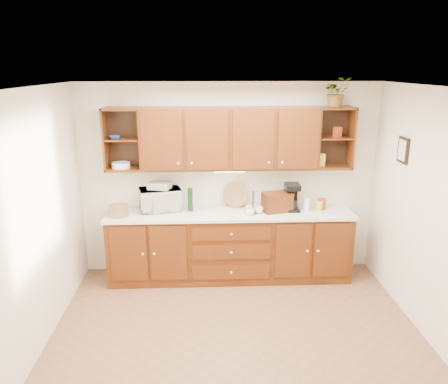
{
  "coord_description": "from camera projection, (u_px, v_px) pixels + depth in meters",
  "views": [
    {
      "loc": [
        -0.32,
        -4.0,
        2.78
      ],
      "look_at": [
        -0.09,
        1.15,
        1.3
      ],
      "focal_mm": 35.0,
      "sensor_mm": 36.0,
      "label": 1
    }
  ],
  "objects": [
    {
      "name": "canister_yellow",
      "position": [
        319.0,
        206.0,
        5.8
      ],
      "size": [
        0.11,
        0.11,
        0.12
      ],
      "primitive_type": "cylinder",
      "rotation": [
        0.0,
        0.0,
        -0.27
      ],
      "color": "gold",
      "rests_on": "countertop"
    },
    {
      "name": "floor",
      "position": [
        237.0,
        339.0,
        4.62
      ],
      "size": [
        4.0,
        4.0,
        0.0
      ],
      "primitive_type": "plane",
      "color": "brown",
      "rests_on": "ground"
    },
    {
      "name": "bowl_stack",
      "position": [
        115.0,
        137.0,
        5.54
      ],
      "size": [
        0.19,
        0.19,
        0.04
      ],
      "primitive_type": "imported",
      "rotation": [
        0.0,
        0.0,
        0.25
      ],
      "color": "navy",
      "rests_on": "upper_cabinets"
    },
    {
      "name": "ceiling",
      "position": [
        240.0,
        88.0,
        3.9
      ],
      "size": [
        4.0,
        4.0,
        0.0
      ],
      "primitive_type": "plane",
      "rotation": [
        3.14,
        0.0,
        0.0
      ],
      "color": "white",
      "rests_on": "back_wall"
    },
    {
      "name": "wine_bottle",
      "position": [
        190.0,
        200.0,
        5.74
      ],
      "size": [
        0.09,
        0.09,
        0.31
      ],
      "primitive_type": "cylinder",
      "rotation": [
        0.0,
        0.0,
        0.39
      ],
      "color": "black",
      "rests_on": "countertop"
    },
    {
      "name": "mug_tree",
      "position": [
        253.0,
        210.0,
        5.68
      ],
      "size": [
        0.24,
        0.25,
        0.3
      ],
      "rotation": [
        0.0,
        0.0,
        -0.03
      ],
      "color": "#381606",
      "rests_on": "countertop"
    },
    {
      "name": "undercabinet_light",
      "position": [
        230.0,
        171.0,
        5.69
      ],
      "size": [
        0.4,
        0.05,
        0.02
      ],
      "primitive_type": "cube",
      "color": "white",
      "rests_on": "upper_cabinets"
    },
    {
      "name": "wicker_basket",
      "position": [
        118.0,
        211.0,
        5.57
      ],
      "size": [
        0.33,
        0.33,
        0.14
      ],
      "primitive_type": "cylinder",
      "rotation": [
        0.0,
        0.0,
        0.37
      ],
      "color": "olive",
      "rests_on": "countertop"
    },
    {
      "name": "back_wall",
      "position": [
        229.0,
        180.0,
        5.94
      ],
      "size": [
        4.0,
        0.0,
        4.0
      ],
      "primitive_type": "plane",
      "rotation": [
        1.57,
        0.0,
        0.0
      ],
      "color": "silver",
      "rests_on": "floor"
    },
    {
      "name": "potted_plant",
      "position": [
        337.0,
        92.0,
        5.47
      ],
      "size": [
        0.35,
        0.31,
        0.37
      ],
      "primitive_type": "imported",
      "rotation": [
        0.0,
        0.0,
        0.08
      ],
      "color": "#999999",
      "rests_on": "upper_cabinets"
    },
    {
      "name": "base_cabinets",
      "position": [
        230.0,
        246.0,
        5.89
      ],
      "size": [
        3.2,
        0.6,
        0.9
      ],
      "primitive_type": "cube",
      "color": "#381606",
      "rests_on": "floor"
    },
    {
      "name": "right_wall",
      "position": [
        438.0,
        221.0,
        4.35
      ],
      "size": [
        0.0,
        3.5,
        3.5
      ],
      "primitive_type": "plane",
      "rotation": [
        1.57,
        0.0,
        -1.57
      ],
      "color": "silver",
      "rests_on": "floor"
    },
    {
      "name": "canister_red",
      "position": [
        322.0,
        204.0,
        5.85
      ],
      "size": [
        0.12,
        0.12,
        0.14
      ],
      "primitive_type": "cylinder",
      "rotation": [
        0.0,
        0.0,
        0.09
      ],
      "color": "maroon",
      "rests_on": "countertop"
    },
    {
      "name": "woven_tray",
      "position": [
        235.0,
        206.0,
        5.95
      ],
      "size": [
        0.35,
        0.18,
        0.34
      ],
      "primitive_type": "cylinder",
      "rotation": [
        1.36,
        0.0,
        -0.27
      ],
      "color": "olive",
      "rests_on": "countertop"
    },
    {
      "name": "countertop",
      "position": [
        230.0,
        213.0,
        5.75
      ],
      "size": [
        3.24,
        0.64,
        0.04
      ],
      "primitive_type": "cube",
      "color": "silver",
      "rests_on": "base_cabinets"
    },
    {
      "name": "pantry_box_red",
      "position": [
        337.0,
        132.0,
        5.63
      ],
      "size": [
        0.11,
        0.11,
        0.13
      ],
      "primitive_type": "cube",
      "rotation": [
        0.0,
        0.0,
        0.42
      ],
      "color": "maroon",
      "rests_on": "upper_cabinets"
    },
    {
      "name": "microwave",
      "position": [
        160.0,
        199.0,
        5.79
      ],
      "size": [
        0.6,
        0.47,
        0.29
      ],
      "primitive_type": "imported",
      "rotation": [
        0.0,
        0.0,
        0.23
      ],
      "color": "silver",
      "rests_on": "countertop"
    },
    {
      "name": "left_wall",
      "position": [
        31.0,
        227.0,
        4.18
      ],
      "size": [
        0.0,
        3.5,
        3.5
      ],
      "primitive_type": "plane",
      "rotation": [
        1.57,
        0.0,
        1.57
      ],
      "color": "silver",
      "rests_on": "floor"
    },
    {
      "name": "upper_cabinets",
      "position": [
        230.0,
        138.0,
        5.62
      ],
      "size": [
        3.2,
        0.33,
        0.8
      ],
      "color": "#381606",
      "rests_on": "back_wall"
    },
    {
      "name": "canister_white",
      "position": [
        307.0,
        205.0,
        5.73
      ],
      "size": [
        0.09,
        0.09,
        0.18
      ],
      "primitive_type": "cylinder",
      "rotation": [
        0.0,
        0.0,
        -0.32
      ],
      "color": "white",
      "rests_on": "countertop"
    },
    {
      "name": "towel_stack",
      "position": [
        160.0,
        186.0,
        5.74
      ],
      "size": [
        0.32,
        0.27,
        0.08
      ],
      "primitive_type": "cube",
      "rotation": [
        0.0,
        0.0,
        -0.27
      ],
      "color": "#EAD46E",
      "rests_on": "microwave"
    },
    {
      "name": "bread_box",
      "position": [
        277.0,
        202.0,
        5.73
      ],
      "size": [
        0.41,
        0.32,
        0.26
      ],
      "primitive_type": "cube",
      "rotation": [
        0.0,
        0.0,
        0.26
      ],
      "color": "#381606",
      "rests_on": "countertop"
    },
    {
      "name": "framed_picture",
      "position": [
        403.0,
        150.0,
        5.06
      ],
      "size": [
        0.03,
        0.24,
        0.3
      ],
      "primitive_type": "cube",
      "color": "black",
      "rests_on": "right_wall"
    },
    {
      "name": "pantry_box_yellow",
      "position": [
        321.0,
        160.0,
        5.73
      ],
      "size": [
        0.1,
        0.09,
        0.16
      ],
      "primitive_type": "cube",
      "rotation": [
        0.0,
        0.0,
        0.16
      ],
      "color": "gold",
      "rests_on": "upper_cabinets"
    },
    {
      "name": "coffee_maker",
      "position": [
        292.0,
        197.0,
        5.79
      ],
      "size": [
        0.2,
        0.26,
        0.36
      ],
      "rotation": [
        0.0,
        0.0,
        -0.04
      ],
      "color": "black",
      "rests_on": "countertop"
    },
    {
      "name": "plate_stack",
      "position": [
        121.0,
        165.0,
        5.64
      ],
      "size": [
        0.3,
        0.3,
        0.07
      ],
      "primitive_type": "cylinder",
      "rotation": [
        0.0,
        0.0,
        0.34
      ],
      "color": "white",
      "rests_on": "upper_cabinets"
    }
  ]
}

